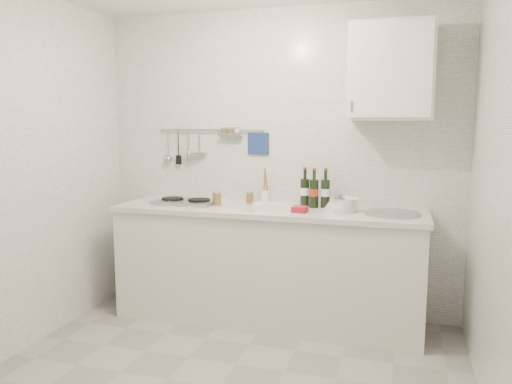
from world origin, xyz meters
TOP-DOWN VIEW (x-y plane):
  - back_wall at (0.00, 1.40)m, footprint 3.00×0.02m
  - wall_left at (-1.50, 0.00)m, footprint 0.02×2.80m
  - wall_right at (1.50, 0.00)m, footprint 0.02×2.80m
  - counter at (0.01, 1.10)m, footprint 2.44×0.64m
  - wall_rail at (-0.60, 1.37)m, footprint 0.98×0.09m
  - wall_cabinet at (0.90, 1.22)m, footprint 0.60×0.38m
  - plate_stack_hob at (-0.60, 1.08)m, footprint 0.28×0.28m
  - plate_stack_sink at (0.58, 1.10)m, footprint 0.26×0.25m
  - wine_bottles at (0.35, 1.24)m, footprint 0.24×0.11m
  - butter_dish at (0.03, 0.97)m, footprint 0.22×0.17m
  - strawberry_punnet at (0.28, 0.98)m, footprint 0.11×0.11m
  - utensil_crock at (-0.08, 1.30)m, footprint 0.07×0.07m
  - jar_a at (-0.20, 1.29)m, footprint 0.06×0.06m
  - jar_b at (0.61, 1.23)m, footprint 0.06×0.06m
  - jar_c at (0.61, 1.19)m, footprint 0.07×0.07m
  - jar_d at (-0.43, 1.11)m, footprint 0.07×0.07m

SIDE VIEW (x-z plane):
  - counter at x=0.01m, z-range -0.05..0.92m
  - plate_stack_hob at x=-0.60m, z-range 0.92..0.94m
  - strawberry_punnet at x=0.28m, z-range 0.92..0.96m
  - butter_dish at x=0.03m, z-range 0.92..0.98m
  - jar_c at x=0.61m, z-range 0.92..1.00m
  - jar_b at x=0.61m, z-range 0.92..1.00m
  - jar_a at x=-0.20m, z-range 0.92..1.02m
  - plate_stack_sink at x=0.58m, z-range 0.91..1.03m
  - jar_d at x=-0.43m, z-range 0.92..1.03m
  - utensil_crock at x=-0.08m, z-range 0.84..1.14m
  - wine_bottles at x=0.35m, z-range 0.92..1.23m
  - back_wall at x=0.00m, z-range 0.00..2.50m
  - wall_left at x=-1.50m, z-range 0.00..2.50m
  - wall_right at x=1.50m, z-range 0.00..2.50m
  - wall_rail at x=-0.60m, z-range 1.26..1.60m
  - wall_cabinet at x=0.90m, z-range 1.60..2.30m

